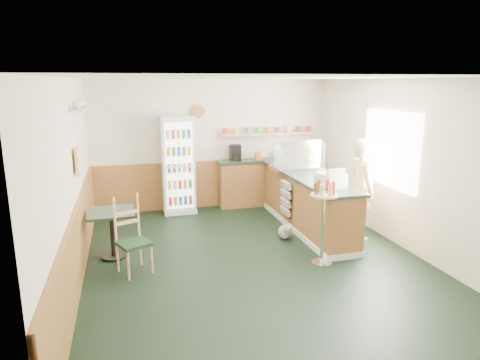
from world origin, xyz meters
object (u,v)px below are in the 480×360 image
object	(u,v)px
cash_register	(331,180)
cafe_chair	(133,232)
drinks_fridge	(178,165)
cafe_table	(112,225)
shopkeeper	(361,189)
display_case	(297,156)
condiment_stand	(324,212)

from	to	relation	value
cash_register	cafe_chair	distance (m)	3.15
drinks_fridge	cafe_table	size ratio (longest dim) A/B	2.67
shopkeeper	cafe_table	size ratio (longest dim) A/B	2.32
shopkeeper	cafe_chair	world-z (taller)	shopkeeper
cafe_chair	display_case	bearing A→B (deg)	2.08
shopkeeper	condiment_stand	size ratio (longest dim) A/B	1.39
drinks_fridge	cash_register	xyz separation A→B (m)	(2.12, -2.53, 0.13)
display_case	shopkeeper	distance (m)	1.42
cafe_chair	condiment_stand	bearing A→B (deg)	-34.50
drinks_fridge	cafe_chair	distance (m)	2.87
display_case	cash_register	distance (m)	1.39
display_case	condiment_stand	xyz separation A→B (m)	(-0.41, -2.01, -0.48)
drinks_fridge	condiment_stand	distance (m)	3.60
display_case	cafe_chair	distance (m)	3.52
display_case	shopkeeper	bearing A→B (deg)	-58.92
shopkeeper	cafe_table	xyz separation A→B (m)	(-4.10, 0.19, -0.34)
drinks_fridge	cafe_table	xyz separation A→B (m)	(-1.28, -2.12, -0.47)
shopkeeper	condiment_stand	xyz separation A→B (m)	(-1.11, -0.85, -0.06)
condiment_stand	cafe_chair	xyz separation A→B (m)	(-2.69, 0.50, -0.23)
cafe_table	display_case	bearing A→B (deg)	15.94
shopkeeper	condiment_stand	distance (m)	1.40
drinks_fridge	condiment_stand	bearing A→B (deg)	-61.68
cafe_table	shopkeeper	bearing A→B (deg)	-2.66
condiment_stand	cafe_chair	bearing A→B (deg)	169.41
display_case	shopkeeper	world-z (taller)	shopkeeper
cafe_table	cafe_chair	size ratio (longest dim) A/B	0.68
drinks_fridge	shopkeeper	world-z (taller)	drinks_fridge
cafe_table	cafe_chair	world-z (taller)	cafe_chair
condiment_stand	cafe_table	distance (m)	3.18
cash_register	shopkeeper	world-z (taller)	shopkeeper
condiment_stand	display_case	bearing A→B (deg)	78.42
drinks_fridge	condiment_stand	xyz separation A→B (m)	(1.70, -3.16, -0.19)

